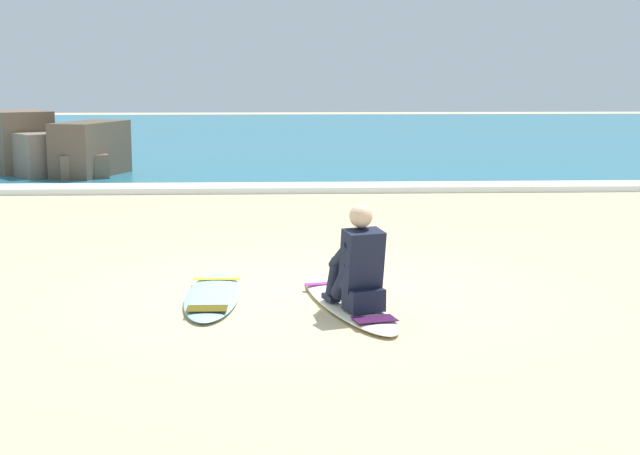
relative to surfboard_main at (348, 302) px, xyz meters
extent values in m
plane|color=#CCB584|center=(-0.42, 0.50, -0.04)|extent=(80.00, 80.00, 0.00)
cube|color=teal|center=(-0.42, 22.28, 0.01)|extent=(80.00, 28.00, 0.10)
cube|color=white|center=(-0.42, 8.58, 0.02)|extent=(80.00, 0.90, 0.11)
ellipsoid|color=#EFE5C6|center=(0.00, 0.00, 0.00)|extent=(1.05, 2.45, 0.07)
cube|color=purple|center=(-0.15, 0.66, 0.04)|extent=(0.49, 0.21, 0.01)
cube|color=#351037|center=(0.17, -0.74, 0.04)|extent=(0.41, 0.32, 0.01)
cube|color=black|center=(0.11, -0.45, 0.14)|extent=(0.39, 0.35, 0.20)
cylinder|color=black|center=(-0.05, -0.31, 0.29)|extent=(0.28, 0.43, 0.43)
cylinder|color=black|center=(-0.14, -0.12, 0.26)|extent=(0.20, 0.28, 0.42)
cube|color=black|center=(-0.16, -0.06, 0.07)|extent=(0.17, 0.24, 0.05)
cylinder|color=black|center=(0.14, -0.24, 0.29)|extent=(0.28, 0.43, 0.43)
cylinder|color=black|center=(0.08, -0.04, 0.26)|extent=(0.20, 0.28, 0.42)
cube|color=black|center=(0.06, 0.02, 0.07)|extent=(0.17, 0.24, 0.05)
cube|color=black|center=(0.09, -0.41, 0.49)|extent=(0.42, 0.39, 0.57)
sphere|color=beige|center=(0.08, -0.38, 0.88)|extent=(0.21, 0.21, 0.21)
cylinder|color=black|center=(-0.09, -0.32, 0.52)|extent=(0.22, 0.40, 0.31)
cylinder|color=black|center=(0.17, -0.22, 0.52)|extent=(0.22, 0.40, 0.31)
ellipsoid|color=#9ED1E5|center=(-1.29, 0.34, 0.00)|extent=(0.54, 2.04, 0.07)
cube|color=gold|center=(-1.28, 0.91, 0.04)|extent=(0.48, 0.11, 0.01)
cube|color=#4C400C|center=(-1.30, -0.31, 0.04)|extent=(0.37, 0.24, 0.01)
cube|color=#756656|center=(-5.11, 11.32, 0.44)|extent=(1.87, 1.60, 0.95)
cube|color=brown|center=(-5.94, 11.21, 0.64)|extent=(1.62, 1.79, 1.36)
cube|color=brown|center=(-4.46, 10.07, 0.25)|extent=(1.12, 1.05, 0.56)
cube|color=#756656|center=(-5.52, 10.50, 0.44)|extent=(1.41, 1.54, 0.96)
cube|color=brown|center=(-4.37, 10.45, 0.55)|extent=(1.41, 1.97, 1.17)
camera|label=1|loc=(-0.66, -8.65, 2.16)|focal=53.33mm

